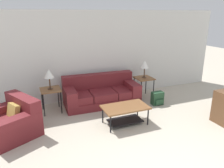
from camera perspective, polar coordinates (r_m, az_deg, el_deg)
The scene contains 9 objects.
wall_back at distance 6.56m, azimuth -4.56°, elevation 7.37°, with size 8.57×0.06×2.60m.
couch at distance 6.30m, azimuth -2.86°, elevation -2.57°, with size 2.13×1.02×0.82m.
armchair at distance 5.20m, azimuth -24.78°, elevation -9.02°, with size 1.35×1.41×0.80m.
coffee_table at distance 5.14m, azimuth 3.47°, elevation -7.06°, with size 1.06×0.62×0.44m.
side_table_left at distance 5.90m, azimuth -15.74°, elevation -1.91°, with size 0.51×0.53×0.63m.
side_table_right at distance 6.76m, azimuth 8.35°, elevation 1.11°, with size 0.51×0.53×0.63m.
table_lamp_left at distance 5.77m, azimuth -16.13°, elevation 2.46°, with size 0.25×0.25×0.53m.
table_lamp_right at distance 6.64m, azimuth 8.53°, elevation 4.97°, with size 0.25×0.25×0.53m.
backpack at distance 6.38m, azimuth 11.78°, elevation -3.71°, with size 0.33×0.27×0.38m.
Camera 1 is at (-1.97, -1.65, 2.50)m, focal length 35.00 mm.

